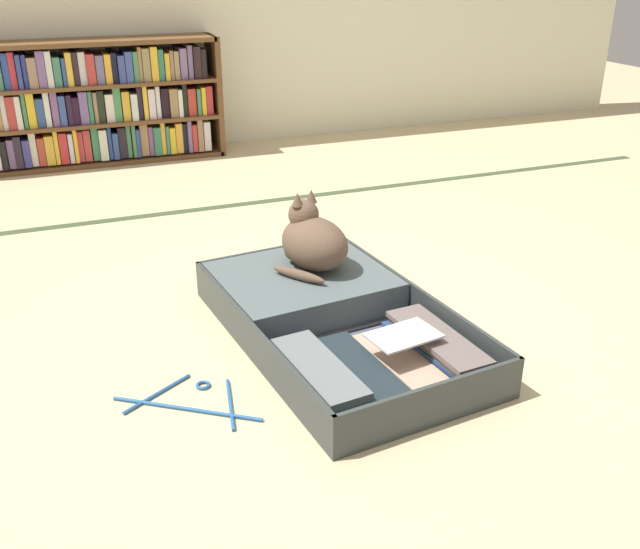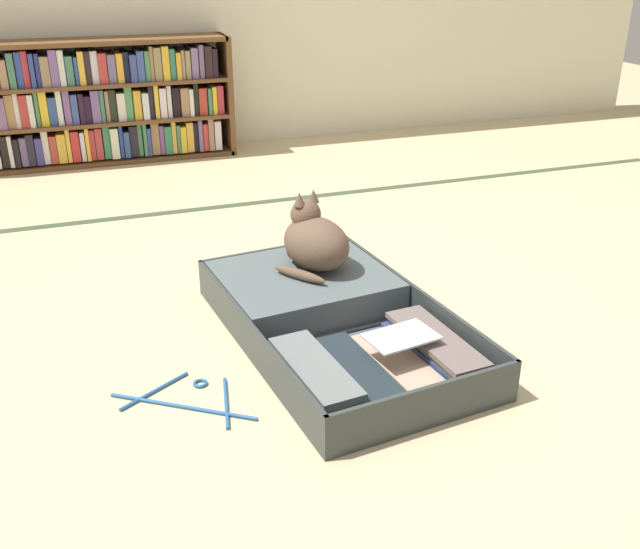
{
  "view_description": "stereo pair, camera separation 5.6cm",
  "coord_description": "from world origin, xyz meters",
  "px_view_note": "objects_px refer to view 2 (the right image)",
  "views": [
    {
      "loc": [
        -0.69,
        -1.83,
        1.09
      ],
      "look_at": [
        0.02,
        -0.01,
        0.19
      ],
      "focal_mm": 39.83,
      "sensor_mm": 36.0,
      "label": 1
    },
    {
      "loc": [
        -0.64,
        -1.85,
        1.09
      ],
      "look_at": [
        0.02,
        -0.01,
        0.19
      ],
      "focal_mm": 39.83,
      "sensor_mm": 36.0,
      "label": 2
    }
  ],
  "objects_px": {
    "open_suitcase": "(325,314)",
    "black_cat": "(313,241)",
    "bookshelf": "(93,104)",
    "clothes_hanger": "(189,399)"
  },
  "relations": [
    {
      "from": "open_suitcase",
      "to": "clothes_hanger",
      "type": "bearing_deg",
      "value": -152.59
    },
    {
      "from": "open_suitcase",
      "to": "clothes_hanger",
      "type": "height_order",
      "value": "open_suitcase"
    },
    {
      "from": "bookshelf",
      "to": "black_cat",
      "type": "relative_size",
      "value": 4.74
    },
    {
      "from": "clothes_hanger",
      "to": "black_cat",
      "type": "bearing_deg",
      "value": 41.68
    },
    {
      "from": "open_suitcase",
      "to": "black_cat",
      "type": "bearing_deg",
      "value": 80.5
    },
    {
      "from": "bookshelf",
      "to": "black_cat",
      "type": "height_order",
      "value": "bookshelf"
    },
    {
      "from": "bookshelf",
      "to": "open_suitcase",
      "type": "bearing_deg",
      "value": -76.81
    },
    {
      "from": "bookshelf",
      "to": "clothes_hanger",
      "type": "height_order",
      "value": "bookshelf"
    },
    {
      "from": "bookshelf",
      "to": "black_cat",
      "type": "distance_m",
      "value": 2.13
    },
    {
      "from": "bookshelf",
      "to": "clothes_hanger",
      "type": "relative_size",
      "value": 4.29
    }
  ]
}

